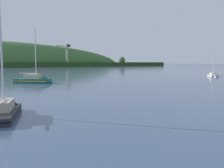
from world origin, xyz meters
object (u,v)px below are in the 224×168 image
(dockside_crane, at_px, (67,56))
(mooring_buoy_foreground, at_px, (107,75))
(sailboat_outer_reach, at_px, (213,76))
(sailboat_near_mooring, at_px, (37,81))
(sailboat_midwater_white, at_px, (4,113))

(dockside_crane, height_order, mooring_buoy_foreground, dockside_crane)
(mooring_buoy_foreground, bearing_deg, sailboat_outer_reach, -46.73)
(sailboat_outer_reach, bearing_deg, mooring_buoy_foreground, -95.99)
(sailboat_near_mooring, relative_size, sailboat_outer_reach, 1.23)
(dockside_crane, bearing_deg, sailboat_midwater_white, 107.98)
(dockside_crane, xyz_separation_m, sailboat_midwater_white, (-75.03, -195.11, -10.75))
(sailboat_near_mooring, relative_size, mooring_buoy_foreground, 19.81)
(sailboat_near_mooring, distance_m, sailboat_outer_reach, 51.59)
(dockside_crane, distance_m, sailboat_midwater_white, 209.31)
(sailboat_midwater_white, bearing_deg, sailboat_near_mooring, -1.63)
(dockside_crane, xyz_separation_m, sailboat_near_mooring, (-66.16, -166.54, -10.55))
(sailboat_near_mooring, xyz_separation_m, sailboat_midwater_white, (-8.86, -28.56, -0.20))
(sailboat_outer_reach, bearing_deg, sailboat_near_mooring, -56.03)
(sailboat_midwater_white, relative_size, mooring_buoy_foreground, 16.56)
(dockside_crane, height_order, sailboat_near_mooring, dockside_crane)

